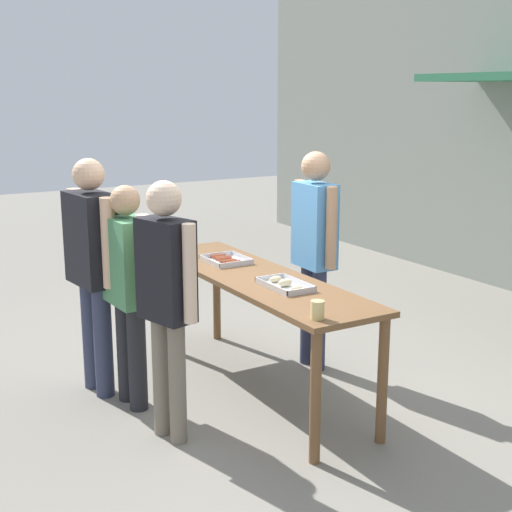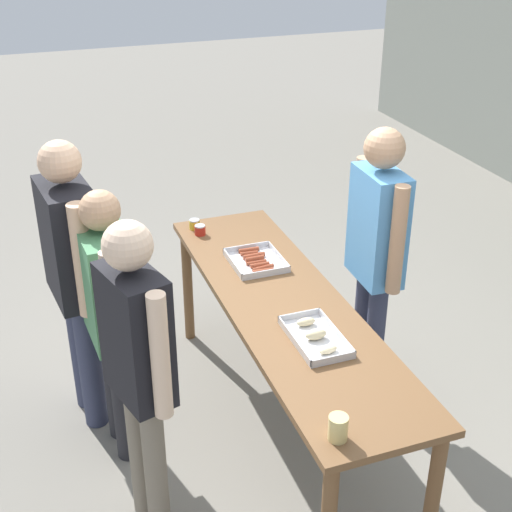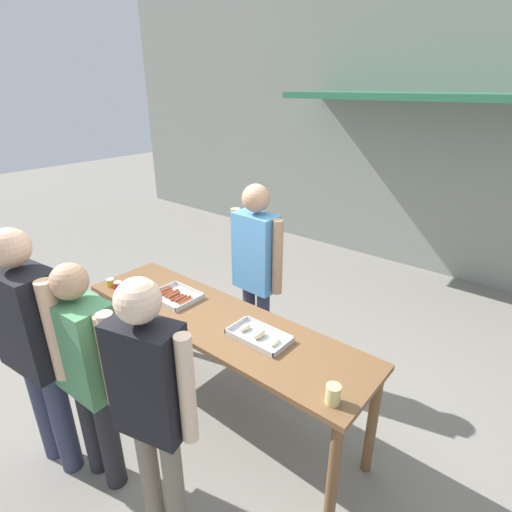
# 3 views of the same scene
# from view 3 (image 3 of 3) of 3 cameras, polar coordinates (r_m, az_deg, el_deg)

# --- Properties ---
(ground_plane) EXTENTS (24.00, 24.00, 0.00)m
(ground_plane) POSITION_cam_3_polar(r_m,az_deg,el_deg) (3.61, -4.89, -21.22)
(ground_plane) COLOR gray
(building_facade_back) EXTENTS (12.00, 1.11, 4.50)m
(building_facade_back) POSITION_cam_3_polar(r_m,az_deg,el_deg) (6.07, 23.08, 19.00)
(building_facade_back) COLOR gray
(building_facade_back) RESTS_ON ground
(serving_table) EXTENTS (2.47, 0.66, 0.91)m
(serving_table) POSITION_cam_3_polar(r_m,az_deg,el_deg) (3.11, -5.39, -10.73)
(serving_table) COLOR brown
(serving_table) RESTS_ON ground
(food_tray_sausages) EXTENTS (0.37, 0.31, 0.04)m
(food_tray_sausages) POSITION_cam_3_polar(r_m,az_deg,el_deg) (3.37, -11.38, -5.72)
(food_tray_sausages) COLOR silver
(food_tray_sausages) RESTS_ON serving_table
(food_tray_buns) EXTENTS (0.43, 0.24, 0.06)m
(food_tray_buns) POSITION_cam_3_polar(r_m,az_deg,el_deg) (2.82, 0.41, -11.32)
(food_tray_buns) COLOR silver
(food_tray_buns) RESTS_ON serving_table
(condiment_jar_mustard) EXTENTS (0.07, 0.07, 0.07)m
(condiment_jar_mustard) POSITION_cam_3_polar(r_m,az_deg,el_deg) (3.71, -20.06, -3.58)
(condiment_jar_mustard) COLOR gold
(condiment_jar_mustard) RESTS_ON serving_table
(condiment_jar_ketchup) EXTENTS (0.07, 0.07, 0.07)m
(condiment_jar_ketchup) POSITION_cam_3_polar(r_m,az_deg,el_deg) (3.63, -19.11, -4.00)
(condiment_jar_ketchup) COLOR #B22319
(condiment_jar_ketchup) RESTS_ON serving_table
(beer_cup) EXTENTS (0.08, 0.08, 0.12)m
(beer_cup) POSITION_cam_3_polar(r_m,az_deg,el_deg) (2.35, 10.94, -18.83)
(beer_cup) COLOR #DBC67A
(beer_cup) RESTS_ON serving_table
(person_server_behind_table) EXTENTS (0.56, 0.23, 1.80)m
(person_server_behind_table) POSITION_cam_3_polar(r_m,az_deg,el_deg) (3.47, 0.00, -1.19)
(person_server_behind_table) COLOR #333851
(person_server_behind_table) RESTS_ON ground
(person_customer_holding_hotdog) EXTENTS (0.67, 0.31, 1.79)m
(person_customer_holding_hotdog) POSITION_cam_3_polar(r_m,az_deg,el_deg) (2.92, -29.22, -10.16)
(person_customer_holding_hotdog) COLOR #333851
(person_customer_holding_hotdog) RESTS_ON ground
(person_customer_with_cup) EXTENTS (0.53, 0.30, 1.72)m
(person_customer_with_cup) POSITION_cam_3_polar(r_m,az_deg,el_deg) (2.26, -14.80, -18.85)
(person_customer_with_cup) COLOR #756B5B
(person_customer_with_cup) RESTS_ON ground
(person_customer_waiting_in_line) EXTENTS (0.64, 0.27, 1.63)m
(person_customer_waiting_in_line) POSITION_cam_3_polar(r_m,az_deg,el_deg) (2.73, -23.10, -13.92)
(person_customer_waiting_in_line) COLOR #232328
(person_customer_waiting_in_line) RESTS_ON ground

